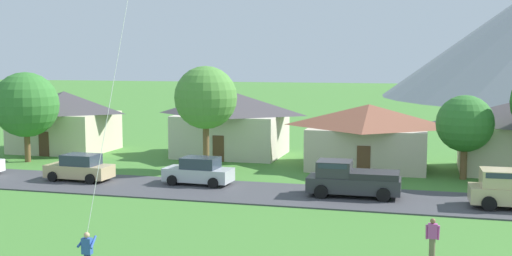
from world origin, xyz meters
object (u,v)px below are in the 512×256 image
object	(u,v)px
parked_car_tan_mid_east	(80,168)
watcher_person	(432,238)
house_right_center	(65,120)
tree_center	(26,105)
tree_near_left	(465,124)
parked_car_silver_mid_west	(199,172)
house_left_center	(369,135)
tree_far_right	(206,98)
house_rightmost	(231,122)
pickup_truck_charcoal_west_side	(351,179)

from	to	relation	value
parked_car_tan_mid_east	watcher_person	size ratio (longest dim) A/B	2.54
house_right_center	tree_center	world-z (taller)	tree_center
house_right_center	tree_center	xyz separation A→B (m)	(0.39, -5.89, 1.72)
tree_near_left	parked_car_silver_mid_west	bearing A→B (deg)	-158.01
parked_car_tan_mid_east	tree_near_left	bearing A→B (deg)	16.96
house_left_center	watcher_person	distance (m)	21.60
watcher_person	tree_near_left	bearing A→B (deg)	83.72
tree_near_left	tree_center	xyz separation A→B (m)	(-31.69, -1.24, 0.72)
tree_center	tree_far_right	xyz separation A→B (m)	(14.48, -0.24, 0.77)
house_rightmost	tree_near_left	bearing A→B (deg)	-18.56
tree_near_left	watcher_person	size ratio (longest dim) A/B	3.28
house_rightmost	parked_car_silver_mid_west	bearing A→B (deg)	-81.81
house_rightmost	parked_car_tan_mid_east	xyz separation A→B (m)	(-6.01, -13.17, -1.83)
pickup_truck_charcoal_west_side	house_left_center	bearing A→B (deg)	90.16
house_left_center	house_rightmost	bearing A→B (deg)	165.44
parked_car_tan_mid_east	watcher_person	distance (m)	24.28
tree_near_left	parked_car_tan_mid_east	xyz separation A→B (m)	(-23.71, -7.23, -2.77)
house_right_center	parked_car_tan_mid_east	world-z (taller)	house_right_center
tree_far_right	house_rightmost	bearing A→B (deg)	93.77
tree_far_right	parked_car_tan_mid_east	xyz separation A→B (m)	(-6.50, -5.76, -4.25)
parked_car_silver_mid_west	house_left_center	bearing A→B (deg)	44.82
parked_car_silver_mid_west	watcher_person	size ratio (longest dim) A/B	2.56
house_rightmost	tree_far_right	world-z (taller)	tree_far_right
house_left_center	watcher_person	bearing A→B (deg)	-78.14
tree_center	house_rightmost	bearing A→B (deg)	27.15
tree_far_right	parked_car_tan_mid_east	size ratio (longest dim) A/B	1.73
tree_center	parked_car_tan_mid_east	distance (m)	10.57
house_rightmost	tree_far_right	bearing A→B (deg)	-86.23
tree_near_left	tree_far_right	world-z (taller)	tree_far_right
tree_center	watcher_person	distance (m)	34.32
house_right_center	watcher_person	bearing A→B (deg)	-37.07
tree_near_left	parked_car_tan_mid_east	bearing A→B (deg)	-163.04
tree_center	parked_car_silver_mid_west	size ratio (longest dim) A/B	1.60
house_left_center	tree_near_left	distance (m)	7.20
house_right_center	parked_car_silver_mid_west	distance (m)	19.67
parked_car_tan_mid_east	watcher_person	bearing A→B (deg)	-26.54
tree_near_left	pickup_truck_charcoal_west_side	bearing A→B (deg)	-130.52
house_right_center	tree_far_right	bearing A→B (deg)	-22.37
parked_car_tan_mid_east	pickup_truck_charcoal_west_side	xyz separation A→B (m)	(17.32, -0.25, 0.19)
tree_near_left	parked_car_silver_mid_west	world-z (taller)	tree_near_left
parked_car_silver_mid_west	pickup_truck_charcoal_west_side	world-z (taller)	pickup_truck_charcoal_west_side
house_left_center	parked_car_silver_mid_west	size ratio (longest dim) A/B	2.07
tree_center	house_left_center	bearing A→B (deg)	9.54
tree_far_right	house_left_center	bearing A→B (deg)	22.56
parked_car_tan_mid_east	tree_center	bearing A→B (deg)	143.10
house_left_center	tree_near_left	bearing A→B (deg)	-25.13
house_rightmost	tree_far_right	size ratio (longest dim) A/B	1.21
tree_center	tree_far_right	bearing A→B (deg)	-0.93
tree_center	pickup_truck_charcoal_west_side	distance (m)	26.27
house_left_center	parked_car_silver_mid_west	bearing A→B (deg)	-135.18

